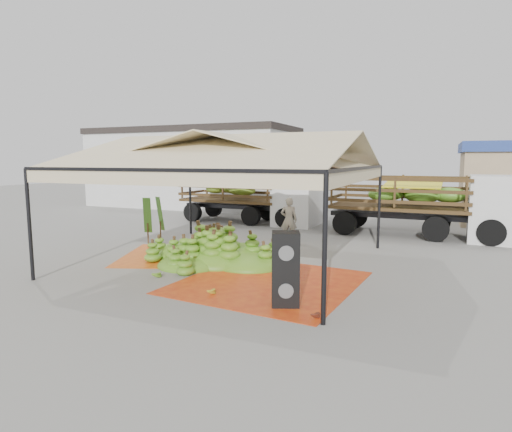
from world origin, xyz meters
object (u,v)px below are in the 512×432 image
at_px(vendor, 289,220).
at_px(speaker_stack, 285,269).
at_px(banana_heap, 215,244).
at_px(truck_left, 255,193).
at_px(truck_right, 430,199).

bearing_deg(vendor, speaker_stack, 94.73).
height_order(banana_heap, truck_left, truck_left).
xyz_separation_m(banana_heap, truck_left, (-2.23, 8.40, 0.97)).
bearing_deg(speaker_stack, truck_left, 94.42).
relative_size(speaker_stack, truck_left, 0.23).
bearing_deg(banana_heap, truck_left, 104.87).
bearing_deg(truck_right, speaker_stack, -102.19).
bearing_deg(banana_heap, truck_right, 50.37).
xyz_separation_m(banana_heap, vendor, (1.17, 3.91, 0.35)).
relative_size(banana_heap, vendor, 2.85).
height_order(banana_heap, truck_right, truck_right).
distance_m(banana_heap, truck_left, 8.75).
xyz_separation_m(vendor, truck_left, (-3.40, 4.49, 0.63)).
relative_size(banana_heap, truck_left, 0.70).
distance_m(speaker_stack, truck_left, 12.89).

